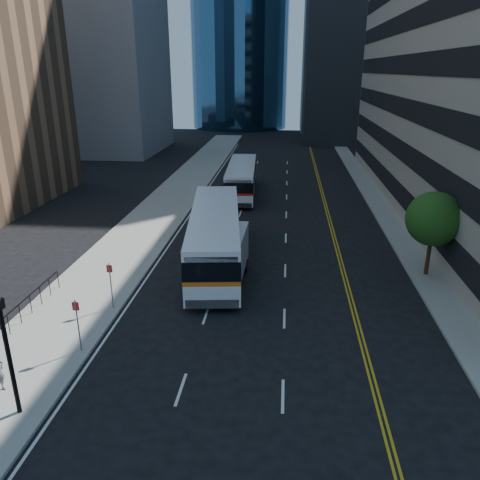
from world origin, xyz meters
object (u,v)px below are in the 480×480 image
(lamp_post, at_px, (8,351))
(bus_front, at_px, (215,236))
(street_tree, at_px, (434,219))
(box_truck, at_px, (224,260))
(bus_rear, at_px, (242,178))

(lamp_post, height_order, bus_front, lamp_post)
(street_tree, bearing_deg, box_truck, -168.07)
(street_tree, relative_size, lamp_post, 1.12)
(box_truck, bearing_deg, lamp_post, -116.32)
(lamp_post, bearing_deg, bus_front, 71.17)
(bus_front, relative_size, box_truck, 2.18)
(street_tree, xyz_separation_m, box_truck, (-12.00, -2.53, -2.05))
(street_tree, relative_size, box_truck, 0.81)
(bus_front, bearing_deg, street_tree, -9.98)
(street_tree, distance_m, lamp_post, 22.82)
(lamp_post, bearing_deg, bus_rear, 81.25)
(bus_front, bearing_deg, box_truck, -79.65)
(street_tree, height_order, lamp_post, street_tree)
(bus_front, bearing_deg, lamp_post, -115.88)
(bus_rear, xyz_separation_m, box_truck, (1.00, -21.02, -0.09))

